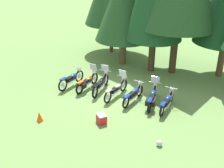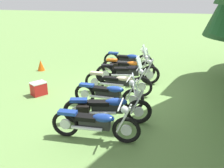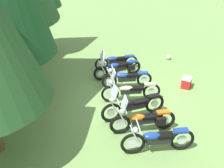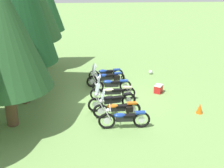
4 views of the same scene
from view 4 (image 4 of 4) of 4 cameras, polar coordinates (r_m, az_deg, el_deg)
ground_plane at (r=16.06m, az=-0.03°, el=-2.98°), size 80.00×80.00×0.00m
motorcycle_0 at (r=13.27m, az=2.23°, el=-6.40°), size 0.70×2.26×1.03m
motorcycle_1 at (r=14.15m, az=1.03°, el=-4.54°), size 0.61×2.24×1.37m
motorcycle_2 at (r=14.87m, az=-0.08°, el=-3.06°), size 0.85×2.40×1.38m
motorcycle_3 at (r=15.89m, az=0.01°, el=-1.44°), size 0.63×2.37×1.36m
motorcycle_4 at (r=16.89m, az=-0.13°, el=-0.07°), size 0.61×2.19×0.98m
motorcycle_5 at (r=17.79m, az=-1.07°, el=1.18°), size 0.95×2.28×1.35m
motorcycle_6 at (r=18.57m, az=-1.16°, el=2.00°), size 0.68×2.13×0.98m
pine_tree_2 at (r=13.03m, az=-20.01°, el=9.34°), size 3.87×3.87×6.66m
picnic_cooler at (r=17.05m, az=8.61°, el=-0.88°), size 0.60×0.57×0.45m
traffic_cone at (r=15.20m, az=15.97°, el=-4.40°), size 0.32×0.32×0.48m
dropped_helmet at (r=19.83m, az=7.18°, el=2.21°), size 0.26×0.26×0.26m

